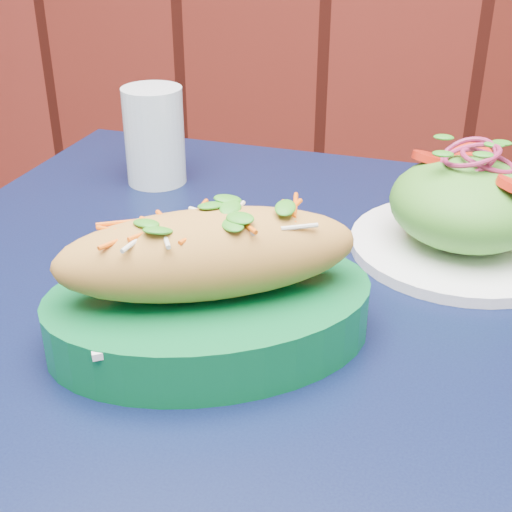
# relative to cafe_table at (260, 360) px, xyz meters

# --- Properties ---
(cafe_table) EXTENTS (0.88, 0.88, 0.75)m
(cafe_table) POSITION_rel_cafe_table_xyz_m (0.00, 0.00, 0.00)
(cafe_table) COLOR black
(cafe_table) RESTS_ON ground
(banh_mi_basket) EXTENTS (0.33, 0.28, 0.13)m
(banh_mi_basket) POSITION_rel_cafe_table_xyz_m (-0.03, -0.09, 0.14)
(banh_mi_basket) COLOR #08602D
(banh_mi_basket) RESTS_ON cafe_table
(salad_plate) EXTENTS (0.24, 0.24, 0.12)m
(salad_plate) POSITION_rel_cafe_table_xyz_m (0.20, 0.12, 0.13)
(salad_plate) COLOR white
(salad_plate) RESTS_ON cafe_table
(water_glass) EXTENTS (0.08, 0.08, 0.13)m
(water_glass) POSITION_rel_cafe_table_xyz_m (-0.19, 0.25, 0.15)
(water_glass) COLOR silver
(water_glass) RESTS_ON cafe_table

